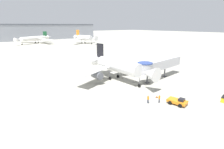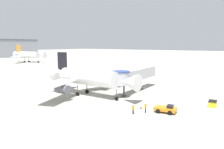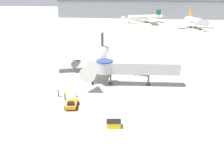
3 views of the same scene
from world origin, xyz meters
The scene contains 12 objects.
ground_plane centered at (0.00, 0.00, 0.00)m, with size 800.00×800.00×0.00m, color #9E9B8E.
main_airplane centered at (2.38, 2.87, 4.30)m, with size 27.54×25.44×10.18m.
jet_bridge centered at (12.32, -4.16, 4.45)m, with size 20.14×5.10×6.14m.
pushback_tug_orange centered at (1.43, -17.83, 0.70)m, with size 2.95×4.13×1.50m.
service_container_yellow centered at (10.74, -23.45, 0.57)m, with size 2.63×1.85×1.14m.
traffic_cone_starboard_wing centered at (12.86, 2.70, 0.36)m, with size 0.46×0.46×0.75m.
traffic_cone_near_nose centered at (0.90, -13.00, 0.36)m, with size 0.45×0.45×0.74m.
ground_crew_marshaller centered at (-2.97, -13.69, 1.04)m, with size 0.25×0.37×1.79m.
ground_crew_wing_walker centered at (-0.95, -14.99, 1.05)m, with size 0.35×0.24×1.82m.
background_jet_green_tail centered at (13.11, 130.11, 4.47)m, with size 33.85×35.41×10.18m.
background_jet_orange_tail centered at (47.57, 102.23, 5.12)m, with size 25.85×26.25×11.73m.
terminal_building centered at (10.71, 175.00, 8.54)m, with size 169.38×24.27×17.05m.
Camera 3 is at (15.33, -54.86, 20.92)m, focal length 35.00 mm.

